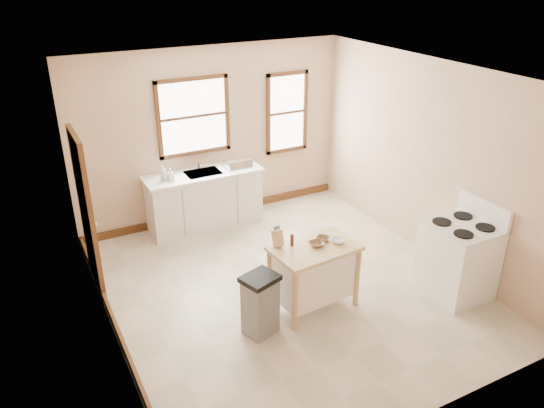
{
  "coord_description": "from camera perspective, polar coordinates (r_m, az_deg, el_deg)",
  "views": [
    {
      "loc": [
        -2.92,
        -5.14,
        4.01
      ],
      "look_at": [
        -0.02,
        0.4,
        1.06
      ],
      "focal_mm": 35.0,
      "sensor_mm": 36.0,
      "label": 1
    }
  ],
  "objects": [
    {
      "name": "floor",
      "position": [
        7.14,
        1.63,
        -8.94
      ],
      "size": [
        5.0,
        5.0,
        0.0
      ],
      "primitive_type": "plane",
      "color": "#B1AA8C",
      "rests_on": "ground"
    },
    {
      "name": "ceiling",
      "position": [
        6.03,
        1.97,
        13.65
      ],
      "size": [
        5.0,
        5.0,
        0.0
      ],
      "primitive_type": "plane",
      "rotation": [
        3.14,
        0.0,
        0.0
      ],
      "color": "white",
      "rests_on": "ground"
    },
    {
      "name": "wall_back",
      "position": [
        8.59,
        -6.46,
        7.37
      ],
      "size": [
        4.5,
        0.04,
        2.8
      ],
      "primitive_type": "cube",
      "color": "#CFA788",
      "rests_on": "ground"
    },
    {
      "name": "wall_left",
      "position": [
        5.8,
        -18.01,
        -2.84
      ],
      "size": [
        0.04,
        5.0,
        2.8
      ],
      "primitive_type": "cube",
      "color": "#CFA788",
      "rests_on": "ground"
    },
    {
      "name": "wall_right",
      "position": [
        7.74,
        16.52,
        4.46
      ],
      "size": [
        0.04,
        5.0,
        2.8
      ],
      "primitive_type": "cube",
      "color": "#CFA788",
      "rests_on": "ground"
    },
    {
      "name": "window_main",
      "position": [
        8.37,
        -8.45,
        9.29
      ],
      "size": [
        1.17,
        0.06,
        1.22
      ],
      "primitive_type": null,
      "color": "#412511",
      "rests_on": "wall_back"
    },
    {
      "name": "window_side",
      "position": [
        9.06,
        1.59,
        9.79
      ],
      "size": [
        0.77,
        0.06,
        1.37
      ],
      "primitive_type": null,
      "color": "#412511",
      "rests_on": "wall_back"
    },
    {
      "name": "door_left",
      "position": [
        7.12,
        -19.35,
        -0.85
      ],
      "size": [
        0.06,
        0.9,
        2.1
      ],
      "primitive_type": "cube",
      "color": "#412511",
      "rests_on": "ground"
    },
    {
      "name": "baseboard_back",
      "position": [
        9.06,
        -5.98,
        -0.78
      ],
      "size": [
        4.5,
        0.04,
        0.12
      ],
      "primitive_type": "cube",
      "color": "#412511",
      "rests_on": "ground"
    },
    {
      "name": "baseboard_left",
      "position": [
        6.52,
        -16.16,
        -13.24
      ],
      "size": [
        0.04,
        5.0,
        0.12
      ],
      "primitive_type": "cube",
      "color": "#412511",
      "rests_on": "ground"
    },
    {
      "name": "sink_counter",
      "position": [
        8.56,
        -7.27,
        0.52
      ],
      "size": [
        1.86,
        0.62,
        0.92
      ],
      "primitive_type": null,
      "color": "silver",
      "rests_on": "ground"
    },
    {
      "name": "faucet",
      "position": [
        8.5,
        -7.92,
        4.46
      ],
      "size": [
        0.03,
        0.03,
        0.22
      ],
      "primitive_type": "cylinder",
      "color": "silver",
      "rests_on": "sink_counter"
    },
    {
      "name": "soap_bottle_a",
      "position": [
        8.14,
        -11.62,
        3.29
      ],
      "size": [
        0.1,
        0.1,
        0.24
      ],
      "primitive_type": "imported",
      "rotation": [
        0.0,
        0.0,
        0.15
      ],
      "color": "#B2B2B2",
      "rests_on": "sink_counter"
    },
    {
      "name": "soap_bottle_b",
      "position": [
        8.13,
        -10.88,
        3.13
      ],
      "size": [
        0.09,
        0.09,
        0.19
      ],
      "primitive_type": "imported",
      "rotation": [
        0.0,
        0.0,
        0.08
      ],
      "color": "#B2B2B2",
      "rests_on": "sink_counter"
    },
    {
      "name": "dish_rack",
      "position": [
        8.54,
        -3.71,
        4.33
      ],
      "size": [
        0.48,
        0.4,
        0.11
      ],
      "primitive_type": null,
      "rotation": [
        0.0,
        0.0,
        0.2
      ],
      "color": "silver",
      "rests_on": "sink_counter"
    },
    {
      "name": "kitchen_island",
      "position": [
        6.6,
        4.48,
        -7.76
      ],
      "size": [
        1.08,
        0.74,
        0.84
      ],
      "primitive_type": null,
      "rotation": [
        0.0,
        0.0,
        0.08
      ],
      "color": "tan",
      "rests_on": "ground"
    },
    {
      "name": "knife_block",
      "position": [
        6.33,
        0.62,
        -3.74
      ],
      "size": [
        0.11,
        0.11,
        0.2
      ],
      "primitive_type": null,
      "rotation": [
        0.0,
        0.0,
        0.09
      ],
      "color": "tan",
      "rests_on": "kitchen_island"
    },
    {
      "name": "pepper_grinder",
      "position": [
        6.36,
        2.17,
        -3.88
      ],
      "size": [
        0.05,
        0.05,
        0.15
      ],
      "primitive_type": "cylinder",
      "rotation": [
        0.0,
        0.0,
        0.13
      ],
      "color": "#421F11",
      "rests_on": "kitchen_island"
    },
    {
      "name": "bowl_a",
      "position": [
        6.4,
        4.82,
        -4.31
      ],
      "size": [
        0.18,
        0.18,
        0.04
      ],
      "primitive_type": "imported",
      "rotation": [
        0.0,
        0.0,
        -0.01
      ],
      "color": "brown",
      "rests_on": "kitchen_island"
    },
    {
      "name": "bowl_b",
      "position": [
        6.52,
        5.52,
        -3.73
      ],
      "size": [
        0.23,
        0.23,
        0.04
      ],
      "primitive_type": "imported",
      "rotation": [
        0.0,
        0.0,
        0.66
      ],
      "color": "brown",
      "rests_on": "kitchen_island"
    },
    {
      "name": "bowl_c",
      "position": [
        6.49,
        7.13,
        -3.95
      ],
      "size": [
        0.21,
        0.21,
        0.05
      ],
      "primitive_type": "imported",
      "rotation": [
        0.0,
        0.0,
        0.45
      ],
      "color": "white",
      "rests_on": "kitchen_island"
    },
    {
      "name": "trash_bin",
      "position": [
        6.17,
        -1.28,
        -10.77
      ],
      "size": [
        0.47,
        0.43,
        0.76
      ],
      "primitive_type": null,
      "rotation": [
        0.0,
        0.0,
        0.31
      ],
      "color": "gray",
      "rests_on": "ground"
    },
    {
      "name": "gas_stove",
      "position": [
        7.13,
        19.46,
        -4.7
      ],
      "size": [
        0.78,
        0.8,
        1.25
      ],
      "primitive_type": null,
      "color": "white",
      "rests_on": "ground"
    }
  ]
}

